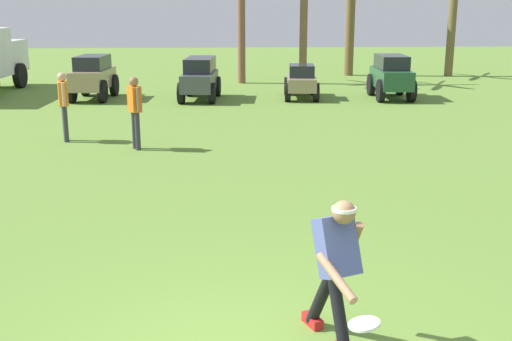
{
  "coord_description": "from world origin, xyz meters",
  "views": [
    {
      "loc": [
        -0.18,
        -4.69,
        3.1
      ],
      "look_at": [
        0.23,
        3.61,
        0.9
      ],
      "focal_mm": 45.0,
      "sensor_mm": 36.0,
      "label": 1
    }
  ],
  "objects_px": {
    "frisbee_in_flight": "(364,324)",
    "teammate_near_sideline": "(64,100)",
    "frisbee_thrower": "(336,264)",
    "parked_car_slot_d": "(391,76)",
    "teammate_midfield": "(135,106)",
    "parked_car_slot_a": "(93,76)",
    "parked_car_slot_b": "(200,77)",
    "parked_car_slot_c": "(301,81)"
  },
  "relations": [
    {
      "from": "teammate_midfield",
      "to": "parked_car_slot_c",
      "type": "bearing_deg",
      "value": 58.74
    },
    {
      "from": "frisbee_in_flight",
      "to": "parked_car_slot_d",
      "type": "bearing_deg",
      "value": 74.91
    },
    {
      "from": "frisbee_thrower",
      "to": "teammate_near_sideline",
      "type": "distance_m",
      "value": 10.27
    },
    {
      "from": "frisbee_thrower",
      "to": "teammate_midfield",
      "type": "height_order",
      "value": "teammate_midfield"
    },
    {
      "from": "parked_car_slot_c",
      "to": "parked_car_slot_d",
      "type": "bearing_deg",
      "value": -3.63
    },
    {
      "from": "frisbee_in_flight",
      "to": "teammate_near_sideline",
      "type": "bearing_deg",
      "value": 115.33
    },
    {
      "from": "frisbee_thrower",
      "to": "teammate_near_sideline",
      "type": "bearing_deg",
      "value": 116.63
    },
    {
      "from": "teammate_midfield",
      "to": "frisbee_thrower",
      "type": "bearing_deg",
      "value": -70.74
    },
    {
      "from": "teammate_midfield",
      "to": "frisbee_in_flight",
      "type": "bearing_deg",
      "value": -71.67
    },
    {
      "from": "frisbee_thrower",
      "to": "teammate_midfield",
      "type": "distance_m",
      "value": 8.77
    },
    {
      "from": "frisbee_in_flight",
      "to": "teammate_midfield",
      "type": "height_order",
      "value": "teammate_midfield"
    },
    {
      "from": "frisbee_thrower",
      "to": "parked_car_slot_b",
      "type": "xyz_separation_m",
      "value": [
        -1.76,
        15.43,
        -0.08
      ]
    },
    {
      "from": "teammate_near_sideline",
      "to": "teammate_midfield",
      "type": "distance_m",
      "value": 1.93
    },
    {
      "from": "frisbee_thrower",
      "to": "teammate_near_sideline",
      "type": "relative_size",
      "value": 0.91
    },
    {
      "from": "parked_car_slot_d",
      "to": "parked_car_slot_a",
      "type": "bearing_deg",
      "value": 178.01
    },
    {
      "from": "teammate_near_sideline",
      "to": "parked_car_slot_a",
      "type": "height_order",
      "value": "teammate_near_sideline"
    },
    {
      "from": "frisbee_thrower",
      "to": "parked_car_slot_d",
      "type": "bearing_deg",
      "value": 73.85
    },
    {
      "from": "teammate_near_sideline",
      "to": "parked_car_slot_d",
      "type": "height_order",
      "value": "teammate_near_sideline"
    },
    {
      "from": "parked_car_slot_a",
      "to": "frisbee_thrower",
      "type": "bearing_deg",
      "value": -71.6
    },
    {
      "from": "parked_car_slot_a",
      "to": "parked_car_slot_c",
      "type": "bearing_deg",
      "value": -1.29
    },
    {
      "from": "frisbee_thrower",
      "to": "parked_car_slot_c",
      "type": "xyz_separation_m",
      "value": [
        1.53,
        15.56,
        -0.24
      ]
    },
    {
      "from": "teammate_near_sideline",
      "to": "parked_car_slot_b",
      "type": "distance_m",
      "value": 6.87
    },
    {
      "from": "frisbee_in_flight",
      "to": "parked_car_slot_c",
      "type": "distance_m",
      "value": 16.39
    },
    {
      "from": "frisbee_in_flight",
      "to": "parked_car_slot_a",
      "type": "xyz_separation_m",
      "value": [
        -5.33,
        16.48,
        0.13
      ]
    },
    {
      "from": "teammate_midfield",
      "to": "parked_car_slot_b",
      "type": "distance_m",
      "value": 7.25
    },
    {
      "from": "parked_car_slot_d",
      "to": "frisbee_in_flight",
      "type": "bearing_deg",
      "value": -105.09
    },
    {
      "from": "teammate_near_sideline",
      "to": "frisbee_in_flight",
      "type": "bearing_deg",
      "value": -64.67
    },
    {
      "from": "parked_car_slot_b",
      "to": "parked_car_slot_a",
      "type": "bearing_deg",
      "value": 175.3
    },
    {
      "from": "teammate_midfield",
      "to": "parked_car_slot_a",
      "type": "xyz_separation_m",
      "value": [
        -2.34,
        7.44,
        -0.2
      ]
    },
    {
      "from": "frisbee_in_flight",
      "to": "parked_car_slot_c",
      "type": "xyz_separation_m",
      "value": [
        1.43,
        16.33,
        -0.04
      ]
    },
    {
      "from": "parked_car_slot_d",
      "to": "teammate_near_sideline",
      "type": "bearing_deg",
      "value": -145.59
    },
    {
      "from": "frisbee_thrower",
      "to": "parked_car_slot_b",
      "type": "height_order",
      "value": "frisbee_thrower"
    },
    {
      "from": "frisbee_in_flight",
      "to": "parked_car_slot_d",
      "type": "height_order",
      "value": "parked_car_slot_d"
    },
    {
      "from": "parked_car_slot_d",
      "to": "parked_car_slot_b",
      "type": "bearing_deg",
      "value": 179.52
    },
    {
      "from": "frisbee_thrower",
      "to": "teammate_midfield",
      "type": "bearing_deg",
      "value": 109.26
    },
    {
      "from": "frisbee_thrower",
      "to": "parked_car_slot_d",
      "type": "distance_m",
      "value": 16.01
    },
    {
      "from": "parked_car_slot_a",
      "to": "parked_car_slot_b",
      "type": "relative_size",
      "value": 0.97
    },
    {
      "from": "frisbee_in_flight",
      "to": "parked_car_slot_a",
      "type": "distance_m",
      "value": 17.32
    },
    {
      "from": "frisbee_in_flight",
      "to": "teammate_near_sideline",
      "type": "relative_size",
      "value": 0.21
    },
    {
      "from": "teammate_midfield",
      "to": "parked_car_slot_a",
      "type": "distance_m",
      "value": 7.8
    },
    {
      "from": "frisbee_thrower",
      "to": "frisbee_in_flight",
      "type": "xyz_separation_m",
      "value": [
        0.1,
        -0.76,
        -0.19
      ]
    },
    {
      "from": "parked_car_slot_b",
      "to": "parked_car_slot_d",
      "type": "xyz_separation_m",
      "value": [
        6.22,
        -0.05,
        0.02
      ]
    }
  ]
}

